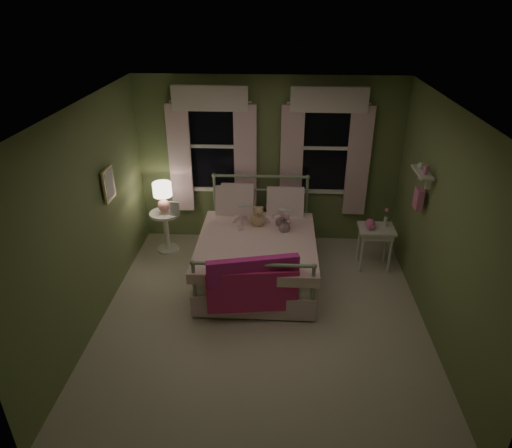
# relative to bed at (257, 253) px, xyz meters

# --- Properties ---
(room_shell) EXTENTS (4.20, 4.20, 4.20)m
(room_shell) POSITION_rel_bed_xyz_m (0.12, -0.93, 0.92)
(room_shell) COLOR beige
(room_shell) RESTS_ON ground
(bed) EXTENTS (1.58, 2.04, 1.18)m
(bed) POSITION_rel_bed_xyz_m (0.00, 0.00, 0.00)
(bed) COLOR white
(bed) RESTS_ON ground
(pink_throw) EXTENTS (1.10, 0.34, 0.71)m
(pink_throw) POSITION_rel_bed_xyz_m (0.01, -1.02, 0.23)
(pink_throw) COLOR #CF288E
(pink_throw) RESTS_ON bed
(child_left) EXTENTS (0.27, 0.19, 0.70)m
(child_left) POSITION_rel_bed_xyz_m (-0.27, 0.43, 0.55)
(child_left) COLOR #F7D1DD
(child_left) RESTS_ON bed
(child_right) EXTENTS (0.43, 0.37, 0.78)m
(child_right) POSITION_rel_bed_xyz_m (0.29, 0.43, 0.58)
(child_right) COLOR #F7D1DD
(child_right) RESTS_ON bed
(book_left) EXTENTS (0.21, 0.13, 0.26)m
(book_left) POSITION_rel_bed_xyz_m (-0.27, 0.18, 0.59)
(book_left) COLOR beige
(book_left) RESTS_ON child_left
(book_right) EXTENTS (0.21, 0.13, 0.26)m
(book_right) POSITION_rel_bed_xyz_m (0.29, 0.18, 0.54)
(book_right) COLOR beige
(book_right) RESTS_ON child_right
(teddy_bear) EXTENTS (0.24, 0.20, 0.32)m
(teddy_bear) POSITION_rel_bed_xyz_m (0.01, 0.27, 0.42)
(teddy_bear) COLOR tan
(teddy_bear) RESTS_ON bed
(nightstand_left) EXTENTS (0.46, 0.46, 0.65)m
(nightstand_left) POSITION_rel_bed_xyz_m (-1.44, 0.65, 0.04)
(nightstand_left) COLOR white
(nightstand_left) RESTS_ON ground
(table_lamp) EXTENTS (0.28, 0.28, 0.46)m
(table_lamp) POSITION_rel_bed_xyz_m (-1.44, 0.65, 0.58)
(table_lamp) COLOR pink
(table_lamp) RESTS_ON nightstand_left
(book_nightstand) EXTENTS (0.21, 0.25, 0.02)m
(book_nightstand) POSITION_rel_bed_xyz_m (-1.34, 0.57, 0.28)
(book_nightstand) COLOR beige
(book_nightstand) RESTS_ON nightstand_left
(nightstand_right) EXTENTS (0.50, 0.40, 0.64)m
(nightstand_right) POSITION_rel_bed_xyz_m (1.69, 0.33, 0.17)
(nightstand_right) COLOR white
(nightstand_right) RESTS_ON ground
(pink_toy) EXTENTS (0.14, 0.20, 0.14)m
(pink_toy) POSITION_rel_bed_xyz_m (1.59, 0.32, 0.33)
(pink_toy) COLOR pink
(pink_toy) RESTS_ON nightstand_right
(bud_vase) EXTENTS (0.06, 0.06, 0.28)m
(bud_vase) POSITION_rel_bed_xyz_m (1.81, 0.38, 0.41)
(bud_vase) COLOR white
(bud_vase) RESTS_ON nightstand_right
(window_left) EXTENTS (1.34, 0.13, 1.96)m
(window_left) POSITION_rel_bed_xyz_m (-0.73, 1.10, 1.25)
(window_left) COLOR black
(window_left) RESTS_ON room_shell
(window_right) EXTENTS (1.34, 0.13, 1.96)m
(window_right) POSITION_rel_bed_xyz_m (0.97, 1.10, 1.25)
(window_right) COLOR black
(window_right) RESTS_ON room_shell
(wall_shelf) EXTENTS (0.15, 0.50, 0.60)m
(wall_shelf) POSITION_rel_bed_xyz_m (2.01, -0.23, 1.15)
(wall_shelf) COLOR white
(wall_shelf) RESTS_ON room_shell
(framed_picture) EXTENTS (0.03, 0.32, 0.42)m
(framed_picture) POSITION_rel_bed_xyz_m (-1.83, -0.33, 1.12)
(framed_picture) COLOR beige
(framed_picture) RESTS_ON room_shell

